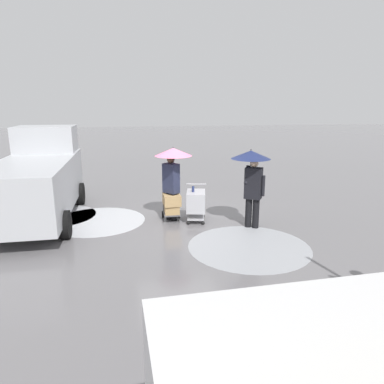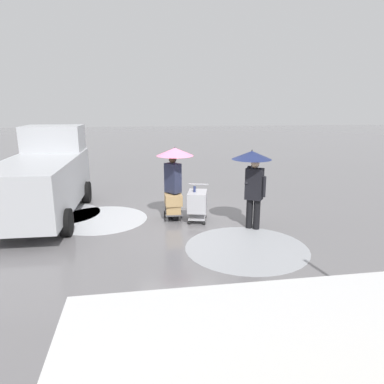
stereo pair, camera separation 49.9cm
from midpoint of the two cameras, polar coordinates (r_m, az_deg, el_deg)
ground_plane at (r=10.14m, az=-3.49°, el=-4.95°), size 90.00×90.00×0.00m
slush_patch_near_cluster at (r=10.67m, az=-16.24°, el=-4.50°), size 2.70×2.70×0.01m
slush_patch_under_van at (r=11.57m, az=-22.15°, el=-3.56°), size 2.30×2.30×0.01m
slush_patch_mid_street at (r=8.54m, az=7.51°, el=-8.75°), size 2.90×2.90×0.01m
cargo_van_parked_right at (r=11.28m, az=-24.86°, el=1.92°), size 2.22×5.35×2.60m
shopping_cart_vendor at (r=10.07m, az=-0.79°, el=-1.66°), size 0.72×0.92×1.04m
hand_dolly_boxes at (r=10.20m, az=-4.69°, el=-1.92°), size 0.53×0.71×1.32m
pedestrian_pink_side at (r=9.46m, az=8.19°, el=3.40°), size 1.04×1.04×2.15m
pedestrian_black_side at (r=9.98m, az=-4.63°, el=4.13°), size 1.04×1.04×2.15m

